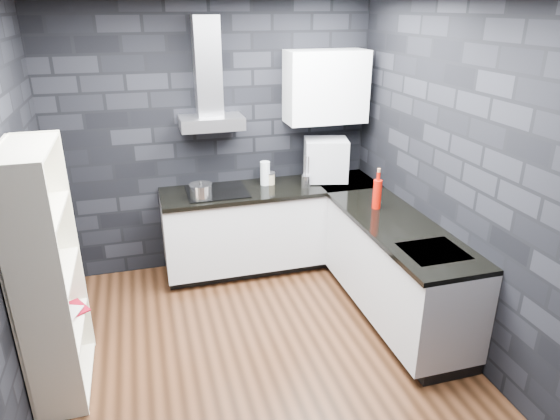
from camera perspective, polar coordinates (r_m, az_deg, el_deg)
name	(u,v)px	position (r m, az deg, el deg)	size (l,w,h in m)	color
ground	(254,347)	(4.24, -2.99, -15.39)	(3.20, 3.20, 0.00)	#462716
wall_back	(215,139)	(5.11, -7.48, 8.05)	(3.20, 0.05, 2.70)	black
wall_front	(334,320)	(2.19, 6.23, -12.38)	(3.20, 0.05, 2.70)	black
wall_left	(0,217)	(3.63, -29.33, -0.72)	(0.05, 3.20, 2.70)	black
wall_right	(449,173)	(4.22, 18.71, 3.97)	(0.05, 3.20, 2.70)	black
toekick_back	(271,260)	(5.41, -1.06, -5.71)	(2.18, 0.50, 0.10)	black
toekick_right	(396,310)	(4.70, 13.13, -11.08)	(0.50, 1.78, 0.10)	black
counter_back_cab	(271,225)	(5.19, -0.98, -1.72)	(2.20, 0.60, 0.76)	silver
counter_right_cab	(396,269)	(4.47, 13.15, -6.56)	(0.60, 1.80, 0.76)	silver
counter_back_top	(271,189)	(5.03, -0.98, 2.40)	(2.20, 0.62, 0.04)	black
counter_right_top	(399,227)	(4.29, 13.49, -1.88)	(0.62, 1.80, 0.04)	black
counter_corner_top	(345,182)	(5.29, 7.40, 3.23)	(0.62, 0.62, 0.04)	black
hood_body	(212,123)	(4.87, -7.83, 9.86)	(0.60, 0.34, 0.12)	#B2B1B6
hood_chimney	(208,67)	(4.86, -8.28, 15.91)	(0.24, 0.20, 0.90)	#B2B1B6
upper_cabinet	(326,87)	(5.10, 5.26, 13.84)	(0.80, 0.35, 0.70)	white
cooktop	(217,192)	(4.93, -7.21, 2.11)	(0.58, 0.50, 0.01)	black
sink_rim	(433,251)	(3.90, 17.13, -4.54)	(0.44, 0.40, 0.01)	#B2B1B6
pot	(201,192)	(4.74, -9.01, 2.07)	(0.21, 0.21, 0.12)	silver
glass_vase	(265,173)	(5.07, -1.71, 4.22)	(0.10, 0.10, 0.24)	silver
storage_jar	(270,179)	(5.10, -1.10, 3.56)	(0.09, 0.09, 0.11)	tan
utensil_crock	(306,181)	(5.03, 2.96, 3.32)	(0.09, 0.09, 0.12)	silver
appliance_garage	(326,160)	(5.18, 5.25, 5.76)	(0.43, 0.33, 0.43)	#B0B3B8
red_bottle	(377,194)	(4.54, 11.03, 1.77)	(0.08, 0.08, 0.26)	#B31005
bookshelf	(48,275)	(3.75, -25.03, -6.77)	(0.34, 0.80, 1.80)	white
fruit_bowl	(45,275)	(3.68, -25.25, -6.73)	(0.20, 0.20, 0.05)	white
book_red	(60,302)	(4.07, -23.83, -9.57)	(0.17, 0.02, 0.23)	maroon
book_second	(55,302)	(4.04, -24.33, -9.55)	(0.16, 0.02, 0.21)	#B2B2B2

